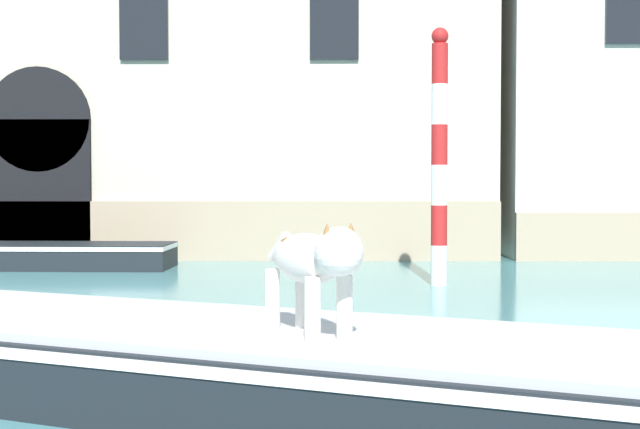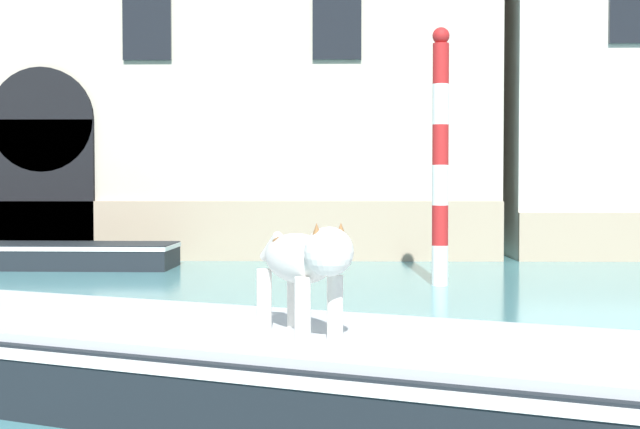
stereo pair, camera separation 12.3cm
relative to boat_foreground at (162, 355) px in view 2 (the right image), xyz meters
name	(u,v)px [view 2 (the right image)]	position (x,y,z in m)	size (l,w,h in m)	color
boat_foreground	(162,355)	(0.00, 0.00, 0.00)	(8.53, 5.18, 0.59)	black
dog_on_deck	(304,261)	(1.15, -0.73, 0.81)	(0.74, 1.11, 0.81)	silver
boat_moored_near_palazzo	(37,255)	(-4.50, 10.20, -0.06)	(5.39, 1.60, 0.48)	black
mooring_pole_0	(440,156)	(3.00, 7.44, 1.77)	(0.27, 0.27, 4.14)	white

